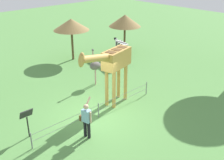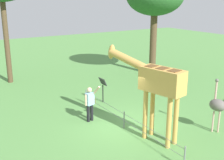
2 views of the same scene
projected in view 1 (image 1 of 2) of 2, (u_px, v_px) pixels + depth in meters
ground_plane at (98, 116)px, 13.29m from camera, size 60.00×60.00×0.00m
giraffe at (113, 63)px, 13.45m from camera, size 3.71×1.27×3.50m
visitor at (86, 119)px, 11.41m from camera, size 0.64×0.57×1.71m
zebra at (121, 47)px, 19.50m from camera, size 0.83×1.81×1.66m
ostrich at (95, 66)px, 16.18m from camera, size 0.70×0.56×2.25m
shade_hut_near at (71, 25)px, 19.62m from camera, size 2.57×2.57×3.04m
shade_hut_far at (125, 21)px, 21.14m from camera, size 2.48×2.48×3.01m
info_sign at (27, 117)px, 11.41m from camera, size 0.56×0.21×1.32m
wire_fence at (98, 110)px, 13.07m from camera, size 7.05×0.05×0.75m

